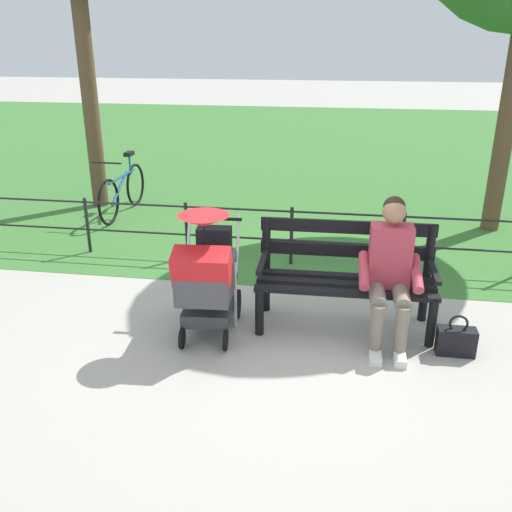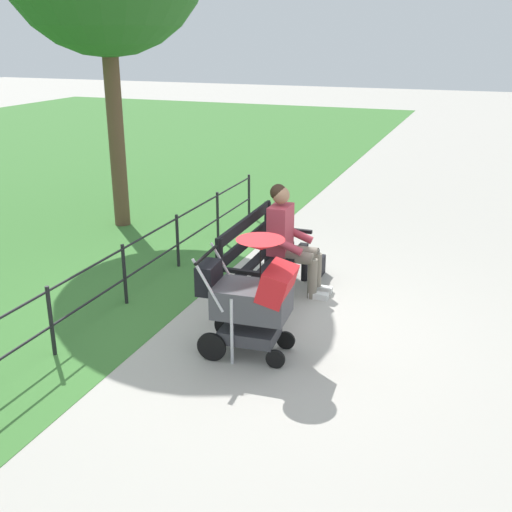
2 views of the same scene
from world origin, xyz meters
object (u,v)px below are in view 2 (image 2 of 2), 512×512
at_px(stroller, 253,296).
at_px(person_on_bench, 289,236).
at_px(handbag, 317,266).
at_px(park_bench, 260,257).

bearing_deg(stroller, person_on_bench, -174.34).
bearing_deg(person_on_bench, handbag, 162.36).
relative_size(person_on_bench, stroller, 1.11).
relative_size(park_bench, person_on_bench, 1.26).
height_order(park_bench, handbag, park_bench).
bearing_deg(person_on_bench, stroller, 5.66).
height_order(park_bench, person_on_bench, person_on_bench).
bearing_deg(handbag, stroller, -0.77).
relative_size(park_bench, handbag, 4.35).
distance_m(park_bench, stroller, 1.26).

